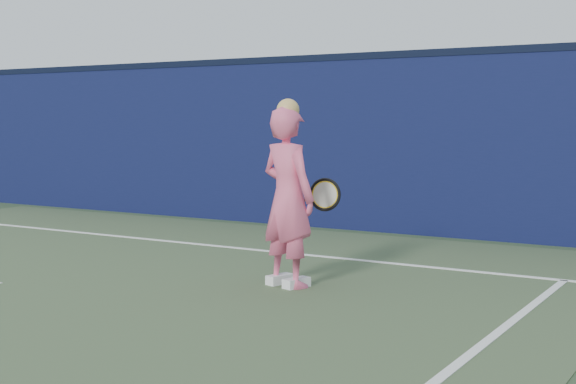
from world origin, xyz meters
The scene contains 4 objects.
backstop_wall centered at (0.00, 6.50, 1.25)m, with size 24.00×0.40×2.50m, color #0D133A.
wall_cap centered at (0.00, 6.50, 2.55)m, with size 24.00×0.42×0.10m, color black.
player centered at (2.52, 2.36, 0.88)m, with size 0.73×0.58×1.83m.
racket centered at (2.67, 2.80, 0.87)m, with size 0.63×0.16×0.34m.
Camera 1 is at (6.50, -4.28, 1.63)m, focal length 50.00 mm.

